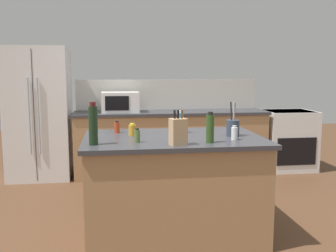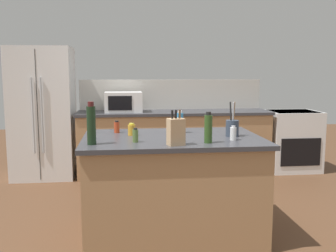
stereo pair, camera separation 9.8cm
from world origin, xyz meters
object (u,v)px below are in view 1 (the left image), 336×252
dish_soap_bottle (180,122)px  salt_shaker (234,133)px  knife_block (178,131)px  spice_jar_oregano (137,136)px  honey_jar (132,130)px  wine_bottle (93,125)px  olive_oil_bottle (210,128)px  spice_jar_paprika (117,127)px  microwave (120,102)px  utensil_crock (233,127)px  refrigerator (39,113)px  range_oven (288,140)px

dish_soap_bottle → salt_shaker: bearing=-47.8°
knife_block → spice_jar_oregano: knife_block is taller
honey_jar → knife_block: bearing=-56.3°
knife_block → wine_bottle: size_ratio=0.82×
olive_oil_bottle → wine_bottle: (-0.97, 0.04, 0.04)m
wine_bottle → salt_shaker: (1.22, 0.06, -0.11)m
spice_jar_oregano → spice_jar_paprika: bearing=107.4°
olive_oil_bottle → dish_soap_bottle: bearing=106.3°
microwave → dish_soap_bottle: (0.55, -1.98, -0.04)m
dish_soap_bottle → salt_shaker: dish_soap_bottle is taller
knife_block → utensil_crock: (0.58, 0.37, -0.03)m
honey_jar → olive_oil_bottle: olive_oil_bottle is taller
refrigerator → olive_oil_bottle: 3.19m
spice_jar_paprika → dish_soap_bottle: (0.61, -0.08, 0.05)m
spice_jar_oregano → salt_shaker: bearing=0.2°
dish_soap_bottle → wine_bottle: size_ratio=0.62×
range_oven → wine_bottle: 3.84m
spice_jar_oregano → olive_oil_bottle: size_ratio=0.47×
spice_jar_paprika → spice_jar_oregano: 0.55m
honey_jar → wine_bottle: (-0.34, -0.42, 0.11)m
spice_jar_paprika → wine_bottle: wine_bottle is taller
range_oven → wine_bottle: wine_bottle is taller
microwave → knife_block: same height
spice_jar_oregano → wine_bottle: size_ratio=0.35×
knife_block → salt_shaker: 0.56m
olive_oil_bottle → wine_bottle: bearing=177.6°
refrigerator → wine_bottle: (0.89, -2.54, 0.17)m
knife_block → utensil_crock: 0.69m
knife_block → salt_shaker: knife_block is taller
wine_bottle → refrigerator: bearing=109.3°
salt_shaker → utensil_crock: bearing=76.7°
range_oven → utensil_crock: size_ratio=2.87×
microwave → spice_jar_oregano: microwave is taller
spice_jar_paprika → wine_bottle: size_ratio=0.34×
spice_jar_oregano → salt_shaker: size_ratio=0.97×
refrigerator → olive_oil_bottle: size_ratio=7.09×
range_oven → honey_jar: bearing=-140.4°
refrigerator → honey_jar: (1.23, -2.13, 0.06)m
microwave → salt_shaker: microwave is taller
spice_jar_oregano → olive_oil_bottle: olive_oil_bottle is taller
range_oven → olive_oil_bottle: olive_oil_bottle is taller
refrigerator → spice_jar_oregano: bearing=-63.3°
knife_block → honey_jar: size_ratio=2.52×
utensil_crock → salt_shaker: 0.21m
olive_oil_bottle → honey_jar: bearing=144.3°
refrigerator → microwave: bearing=-2.5°
utensil_crock → wine_bottle: 1.29m
refrigerator → knife_block: refrigerator is taller
knife_block → dish_soap_bottle: 0.63m
range_oven → spice_jar_oregano: 3.52m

